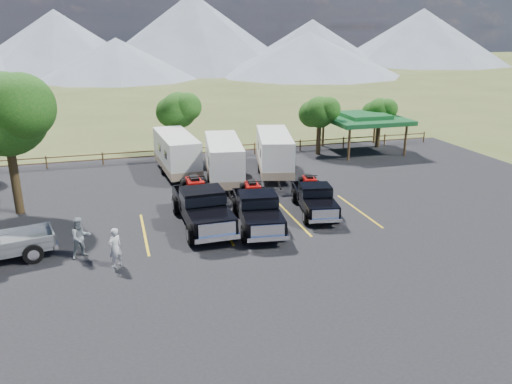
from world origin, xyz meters
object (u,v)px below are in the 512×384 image
object	(u,v)px
tree_big_nw	(4,114)
rig_right	(314,197)
trailer_center	(224,160)
person_a	(115,248)
rig_center	(257,207)
pavilion	(364,119)
trailer_right	(274,153)
person_b	(81,238)
rig_left	(202,205)
trailer_left	(177,154)

from	to	relation	value
tree_big_nw	rig_right	distance (m)	17.28
trailer_center	person_a	xyz separation A→B (m)	(-7.27, -10.90, -0.61)
rig_center	trailer_center	world-z (taller)	trailer_center
pavilion	trailer_center	distance (m)	14.31
trailer_right	person_b	world-z (taller)	trailer_right
trailer_right	person_b	xyz separation A→B (m)	(-12.60, -10.50, -0.56)
rig_center	rig_right	size ratio (longest dim) A/B	1.13
rig_left	trailer_center	distance (m)	7.64
rig_right	rig_left	bearing A→B (deg)	-167.97
rig_right	person_b	size ratio (longest dim) A/B	2.96
pavilion	trailer_left	size ratio (longest dim) A/B	0.75
tree_big_nw	trailer_left	size ratio (longest dim) A/B	0.95
trailer_center	trailer_left	bearing A→B (deg)	143.15
pavilion	trailer_right	xyz separation A→B (m)	(-9.29, -4.47, -1.23)
person_b	rig_right	bearing A→B (deg)	-10.86
tree_big_nw	rig_left	size ratio (longest dim) A/B	1.14
trailer_center	rig_center	bearing A→B (deg)	-82.16
tree_big_nw	person_b	distance (m)	9.13
tree_big_nw	trailer_center	size ratio (longest dim) A/B	0.94
tree_big_nw	rig_right	xyz separation A→B (m)	(16.04, -4.40, -4.68)
pavilion	person_b	size ratio (longest dim) A/B	3.24
person_a	trailer_left	bearing A→B (deg)	-145.34
pavilion	rig_center	world-z (taller)	pavilion
rig_right	person_a	world-z (taller)	rig_right
rig_center	trailer_center	distance (m)	8.02
person_b	trailer_left	bearing A→B (deg)	41.35
tree_big_nw	person_a	distance (m)	10.89
tree_big_nw	trailer_left	bearing A→B (deg)	28.62
rig_right	trailer_right	size ratio (longest dim) A/B	0.68
pavilion	rig_right	bearing A→B (deg)	-127.52
pavilion	person_b	bearing A→B (deg)	-145.64
person_a	person_b	xyz separation A→B (m)	(-1.46, 1.42, 0.06)
trailer_center	rig_right	bearing A→B (deg)	-53.98
rig_right	trailer_left	xyz separation A→B (m)	(-6.42, 9.65, 0.63)
pavilion	trailer_center	bearing A→B (deg)	-157.36
trailer_right	person_b	size ratio (longest dim) A/B	4.36
pavilion	person_a	size ratio (longest dim) A/B	3.45
rig_left	trailer_left	bearing A→B (deg)	88.11
rig_center	person_a	bearing A→B (deg)	-151.22
pavilion	trailer_right	world-z (taller)	pavilion
rig_center	trailer_right	xyz separation A→B (m)	(3.90, 9.02, 0.52)
pavilion	trailer_center	size ratio (longest dim) A/B	0.74
trailer_right	person_a	distance (m)	16.33
rig_left	rig_right	distance (m)	6.45
person_a	trailer_right	bearing A→B (deg)	-170.17
tree_big_nw	trailer_left	world-z (taller)	tree_big_nw
trailer_right	person_a	xyz separation A→B (m)	(-11.14, -11.92, -0.62)
rig_center	pavilion	bearing A→B (deg)	52.60
rig_right	trailer_right	xyz separation A→B (m)	(0.22, 7.91, 0.64)
person_a	person_b	world-z (taller)	person_b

